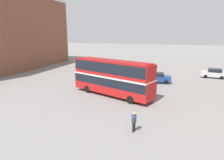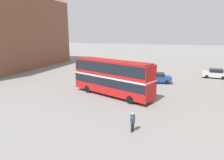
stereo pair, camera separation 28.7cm
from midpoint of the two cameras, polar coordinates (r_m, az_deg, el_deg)
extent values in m
plane|color=gray|center=(26.16, 2.09, -4.45)|extent=(240.00, 240.00, 0.00)
cube|color=brown|center=(50.32, -26.91, 11.88)|extent=(10.54, 31.65, 15.83)
cube|color=red|center=(25.80, 0.32, -1.25)|extent=(11.52, 6.35, 2.16)
cube|color=red|center=(25.36, 0.32, 3.22)|extent=(11.33, 6.22, 1.93)
cube|color=black|center=(25.68, 0.32, -0.19)|extent=(11.42, 6.34, 1.06)
cube|color=black|center=(25.32, 0.33, 3.73)|extent=(11.18, 6.19, 1.31)
cube|color=silver|center=(25.54, 0.32, 1.16)|extent=(11.42, 6.33, 0.20)
cube|color=maroon|center=(25.20, 0.33, 5.49)|extent=(10.79, 5.87, 0.10)
cylinder|color=black|center=(24.95, 8.45, -4.32)|extent=(1.02, 0.63, 0.97)
cylinder|color=black|center=(23.18, 5.64, -5.62)|extent=(1.02, 0.63, 0.97)
cylinder|color=black|center=(29.03, -3.56, -1.66)|extent=(1.02, 0.63, 0.97)
cylinder|color=black|center=(27.52, -6.67, -2.57)|extent=(1.02, 0.63, 0.97)
cylinder|color=#232328|center=(16.93, 6.13, -13.38)|extent=(0.15, 0.15, 0.82)
cylinder|color=#232328|center=(17.13, 6.55, -13.05)|extent=(0.15, 0.15, 0.82)
cylinder|color=#2D333D|center=(16.71, 6.41, -10.95)|extent=(0.49, 0.49, 0.65)
cylinder|color=#28569E|center=(16.63, 6.43, -10.29)|extent=(0.52, 0.52, 0.14)
sphere|color=#D8A884|center=(16.54, 6.45, -9.55)|extent=(0.22, 0.22, 0.22)
cube|color=silver|center=(34.66, -1.14, 1.09)|extent=(4.17, 2.47, 0.74)
cube|color=black|center=(34.51, -0.89, 2.09)|extent=(2.28, 1.98, 0.50)
cylinder|color=black|center=(34.16, -3.39, 0.33)|extent=(0.63, 0.32, 0.61)
cylinder|color=black|center=(35.76, -2.82, 0.93)|extent=(0.63, 0.32, 0.61)
cylinder|color=black|center=(33.74, 0.64, 0.19)|extent=(0.63, 0.32, 0.61)
cylinder|color=black|center=(35.35, 1.04, 0.80)|extent=(0.63, 0.32, 0.61)
cube|color=silver|center=(40.50, 27.44, 1.45)|extent=(4.33, 2.19, 0.84)
cube|color=black|center=(40.40, 27.78, 2.40)|extent=(2.30, 1.85, 0.56)
cylinder|color=black|center=(39.64, 25.60, 0.87)|extent=(0.64, 0.27, 0.62)
cylinder|color=black|center=(41.31, 25.51, 1.34)|extent=(0.64, 0.27, 0.62)
cylinder|color=black|center=(39.88, 29.32, 0.52)|extent=(0.64, 0.27, 0.62)
cylinder|color=black|center=(41.54, 29.08, 1.01)|extent=(0.64, 0.27, 0.62)
cube|color=navy|center=(33.35, 13.36, 0.37)|extent=(4.24, 2.51, 0.84)
cube|color=black|center=(33.19, 13.15, 1.55)|extent=(2.34, 1.95, 0.55)
cylinder|color=black|center=(34.35, 15.22, 0.01)|extent=(0.70, 0.35, 0.67)
cylinder|color=black|center=(32.85, 15.60, -0.62)|extent=(0.70, 0.35, 0.67)
cylinder|color=black|center=(34.07, 11.13, 0.12)|extent=(0.70, 0.35, 0.67)
cylinder|color=black|center=(32.56, 11.32, -0.51)|extent=(0.70, 0.35, 0.67)
camera|label=1|loc=(0.14, -89.68, 0.08)|focal=32.00mm
camera|label=2|loc=(0.14, 90.32, -0.08)|focal=32.00mm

